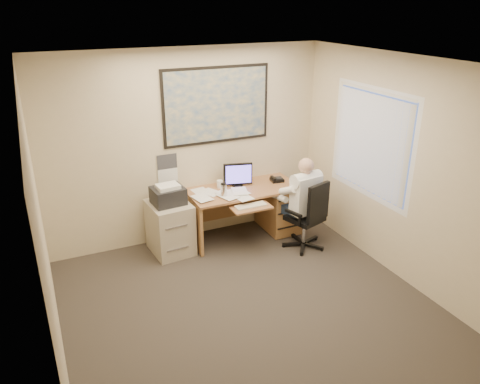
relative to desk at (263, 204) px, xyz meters
name	(u,v)px	position (x,y,z in m)	size (l,w,h in m)	color
room_shell	(262,208)	(-1.02, -1.90, 0.91)	(4.00, 4.50, 2.70)	#332D27
desk	(263,204)	(0.00, 0.00, 0.00)	(1.60, 0.97, 1.08)	#A36F45
world_map	(217,105)	(-0.58, 0.33, 1.46)	(1.56, 0.03, 1.06)	#1E4C93
wall_calendar	(167,169)	(-1.33, 0.34, 0.64)	(0.28, 0.01, 0.42)	white
window_blinds	(371,143)	(0.95, -1.10, 1.11)	(0.06, 1.40, 1.30)	beige
filing_cabinet	(170,223)	(-1.44, -0.02, -0.01)	(0.57, 0.66, 1.00)	#B4A891
office_chair	(305,229)	(0.29, -0.71, -0.15)	(0.75, 0.75, 1.00)	black
person	(304,203)	(0.30, -0.64, 0.21)	(0.55, 0.79, 1.30)	white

